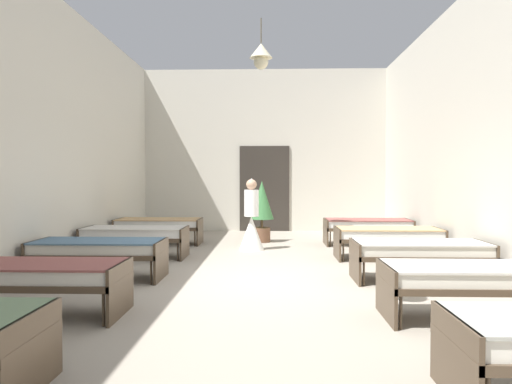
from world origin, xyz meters
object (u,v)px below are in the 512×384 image
Objects in this scene: nurse_near_aisle at (251,225)px; bed_right_row_3 at (388,235)px; bed_right_row_1 at (475,278)px; bed_left_row_4 at (159,225)px; bed_left_row_3 at (135,234)px; potted_plant at (262,206)px; bed_right_row_2 at (420,251)px; bed_left_row_2 at (99,249)px; bed_right_row_4 at (367,225)px; bed_left_row_1 at (35,275)px.

bed_right_row_3 is at bearing -162.20° from nurse_near_aisle.
bed_left_row_4 is at bearing 129.47° from bed_right_row_1.
bed_left_row_3 is (-4.69, 3.80, 0.00)m from bed_right_row_1.
bed_right_row_3 is 3.33m from potted_plant.
potted_plant is at bearing 119.45° from bed_right_row_2.
bed_right_row_1 is at bearing -68.76° from potted_plant.
bed_left_row_2 is 1.00× the size of bed_right_row_2.
nurse_near_aisle reaches higher than bed_left_row_4.
bed_right_row_3 is 1.90m from bed_right_row_4.
bed_left_row_4 is at bearing 90.00° from bed_left_row_3.
bed_left_row_2 is 4.82m from potted_plant.
bed_right_row_2 is 3.80m from bed_right_row_4.
bed_right_row_2 is 5.06m from bed_left_row_3.
potted_plant reaches higher than bed_right_row_4.
nurse_near_aisle is at bearing -161.25° from bed_right_row_4.
bed_right_row_4 is (4.69, 0.00, 0.00)m from bed_left_row_4.
bed_left_row_4 is 2.31m from nurse_near_aisle.
bed_left_row_3 is at bearing 157.96° from bed_right_row_2.
bed_left_row_1 and bed_right_row_2 have the same top height.
potted_plant reaches higher than bed_left_row_4.
bed_right_row_4 is at bearing 50.53° from bed_left_row_1.
bed_right_row_1 is 1.00× the size of bed_left_row_4.
potted_plant is at bearing 69.15° from bed_left_row_1.
bed_right_row_2 is 6.04m from bed_left_row_4.
nurse_near_aisle is 1.04× the size of potted_plant.
bed_left_row_1 is 7.38m from bed_right_row_4.
bed_left_row_2 and bed_right_row_3 have the same top height.
bed_right_row_2 is at bearing -90.00° from bed_right_row_4.
bed_left_row_1 is 6.04m from bed_right_row_3.
bed_left_row_4 is (-4.69, 3.80, 0.00)m from bed_right_row_2.
bed_left_row_2 is 1.00× the size of bed_left_row_3.
nurse_near_aisle is at bearing 158.06° from bed_right_row_3.
nurse_near_aisle is (-2.56, 4.83, 0.09)m from bed_right_row_1.
nurse_near_aisle is at bearing 117.92° from bed_right_row_1.
bed_left_row_2 is at bearing -157.96° from bed_right_row_3.
bed_left_row_3 is (0.00, 3.80, 0.00)m from bed_left_row_1.
bed_right_row_4 is 1.33× the size of potted_plant.
bed_right_row_3 is 1.00× the size of bed_right_row_4.
bed_right_row_3 is (4.69, 3.80, 0.00)m from bed_left_row_1.
bed_right_row_3 is 2.76m from nurse_near_aisle.
potted_plant is at bearing 61.05° from bed_left_row_2.
bed_right_row_3 is (0.00, 3.80, 0.00)m from bed_right_row_1.
bed_left_row_1 is at bearing -157.96° from bed_right_row_2.
bed_left_row_1 is 5.06m from bed_right_row_2.
bed_left_row_4 is 1.28× the size of nurse_near_aisle.
nurse_near_aisle reaches higher than potted_plant.
bed_right_row_4 is at bearing -9.57° from potted_plant.
potted_plant is (2.32, 0.40, 0.41)m from bed_left_row_4.
potted_plant is (-2.37, 4.20, 0.41)m from bed_right_row_2.
bed_left_row_3 is (0.00, 1.90, 0.00)m from bed_left_row_2.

